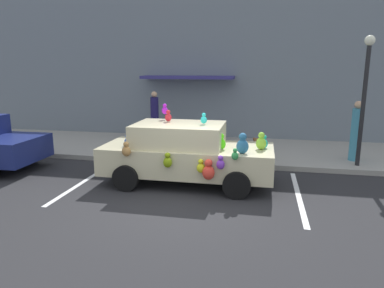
{
  "coord_description": "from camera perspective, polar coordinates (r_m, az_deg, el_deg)",
  "views": [
    {
      "loc": [
        1.67,
        -7.13,
        2.94
      ],
      "look_at": [
        -0.17,
        2.03,
        0.9
      ],
      "focal_mm": 33.03,
      "sensor_mm": 36.0,
      "label": 1
    }
  ],
  "objects": [
    {
      "name": "pedestrian_walking_past",
      "position": [
        13.46,
        -6.04,
        4.19
      ],
      "size": [
        0.3,
        0.3,
        1.91
      ],
      "color": "#1D184C",
      "rests_on": "sidewalk"
    },
    {
      "name": "storefront_building",
      "position": [
        14.38,
        4.79,
        13.28
      ],
      "size": [
        24.0,
        1.25,
        6.4
      ],
      "color": "slate",
      "rests_on": "ground"
    },
    {
      "name": "sidewalk",
      "position": [
        12.58,
        3.45,
        -0.87
      ],
      "size": [
        24.0,
        4.0,
        0.15
      ],
      "primitive_type": "cube",
      "color": "gray",
      "rests_on": "ground"
    },
    {
      "name": "teddy_bear_on_sidewalk",
      "position": [
        11.28,
        10.43,
        -0.67
      ],
      "size": [
        0.33,
        0.28,
        0.64
      ],
      "color": "brown",
      "rests_on": "sidewalk"
    },
    {
      "name": "ground_plane",
      "position": [
        7.89,
        -1.69,
        -9.55
      ],
      "size": [
        60.0,
        60.0,
        0.0
      ],
      "primitive_type": "plane",
      "color": "#262628"
    },
    {
      "name": "street_lamp_post",
      "position": [
        11.0,
        26.16,
        8.23
      ],
      "size": [
        0.28,
        0.28,
        3.63
      ],
      "color": "black",
      "rests_on": "sidewalk"
    },
    {
      "name": "parking_stripe_front",
      "position": [
        8.69,
        16.81,
        -7.98
      ],
      "size": [
        0.12,
        3.6,
        0.01
      ],
      "primitive_type": "cube",
      "color": "silver",
      "rests_on": "ground"
    },
    {
      "name": "plush_covered_car",
      "position": [
        9.01,
        -1.04,
        -1.44
      ],
      "size": [
        4.3,
        2.1,
        1.98
      ],
      "color": "#C5BC94",
      "rests_on": "ground"
    },
    {
      "name": "parking_stripe_rear",
      "position": [
        9.76,
        -16.97,
        -5.75
      ],
      "size": [
        0.12,
        3.6,
        0.01
      ],
      "primitive_type": "cube",
      "color": "silver",
      "rests_on": "ground"
    },
    {
      "name": "pedestrian_near_shopfront",
      "position": [
        11.71,
        24.94,
        1.69
      ],
      "size": [
        0.3,
        0.3,
        1.81
      ],
      "color": "teal",
      "rests_on": "sidewalk"
    }
  ]
}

